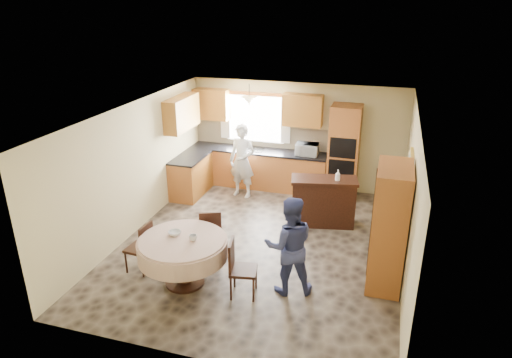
{
  "coord_description": "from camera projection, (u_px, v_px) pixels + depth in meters",
  "views": [
    {
      "loc": [
        2.04,
        -7.13,
        4.3
      ],
      "look_at": [
        -0.18,
        0.3,
        1.18
      ],
      "focal_mm": 32.0,
      "sensor_mm": 36.0,
      "label": 1
    }
  ],
  "objects": [
    {
      "name": "floor",
      "position": [
        261.0,
        244.0,
        8.49
      ],
      "size": [
        5.0,
        6.0,
        0.01
      ],
      "primitive_type": "cube",
      "color": "#6E5F4D",
      "rests_on": "ground"
    },
    {
      "name": "ceiling",
      "position": [
        261.0,
        113.0,
        7.55
      ],
      "size": [
        5.0,
        6.0,
        0.01
      ],
      "primitive_type": "cube",
      "color": "white",
      "rests_on": "wall_back"
    },
    {
      "name": "wall_back",
      "position": [
        296.0,
        136.0,
        10.69
      ],
      "size": [
        5.0,
        0.02,
        2.5
      ],
      "primitive_type": "cube",
      "color": "tan",
      "rests_on": "floor"
    },
    {
      "name": "wall_front",
      "position": [
        190.0,
        275.0,
        5.35
      ],
      "size": [
        5.0,
        0.02,
        2.5
      ],
      "primitive_type": "cube",
      "color": "tan",
      "rests_on": "floor"
    },
    {
      "name": "wall_left",
      "position": [
        135.0,
        168.0,
        8.69
      ],
      "size": [
        0.02,
        6.0,
        2.5
      ],
      "primitive_type": "cube",
      "color": "tan",
      "rests_on": "floor"
    },
    {
      "name": "wall_right",
      "position": [
        410.0,
        199.0,
        7.36
      ],
      "size": [
        0.02,
        6.0,
        2.5
      ],
      "primitive_type": "cube",
      "color": "tan",
      "rests_on": "floor"
    },
    {
      "name": "window",
      "position": [
        255.0,
        119.0,
        10.81
      ],
      "size": [
        1.4,
        0.03,
        1.1
      ],
      "primitive_type": "cube",
      "color": "white",
      "rests_on": "wall_back"
    },
    {
      "name": "curtain_left",
      "position": [
        225.0,
        115.0,
        10.94
      ],
      "size": [
        0.22,
        0.02,
        1.15
      ],
      "primitive_type": "cube",
      "color": "white",
      "rests_on": "wall_back"
    },
    {
      "name": "curtain_right",
      "position": [
        286.0,
        119.0,
        10.54
      ],
      "size": [
        0.22,
        0.02,
        1.15
      ],
      "primitive_type": "cube",
      "color": "white",
      "rests_on": "wall_back"
    },
    {
      "name": "base_cab_back",
      "position": [
        258.0,
        169.0,
        10.95
      ],
      "size": [
        3.3,
        0.6,
        0.88
      ],
      "primitive_type": "cube",
      "color": "#CA6C36",
      "rests_on": "floor"
    },
    {
      "name": "counter_back",
      "position": [
        258.0,
        151.0,
        10.78
      ],
      "size": [
        3.3,
        0.64,
        0.04
      ],
      "primitive_type": "cube",
      "color": "black",
      "rests_on": "base_cab_back"
    },
    {
      "name": "base_cab_left",
      "position": [
        191.0,
        176.0,
        10.51
      ],
      "size": [
        0.6,
        1.2,
        0.88
      ],
      "primitive_type": "cube",
      "color": "#CA6C36",
      "rests_on": "floor"
    },
    {
      "name": "counter_left",
      "position": [
        190.0,
        157.0,
        10.34
      ],
      "size": [
        0.64,
        1.2,
        0.04
      ],
      "primitive_type": "cube",
      "color": "black",
      "rests_on": "base_cab_left"
    },
    {
      "name": "backsplash",
      "position": [
        262.0,
        136.0,
        10.93
      ],
      "size": [
        3.3,
        0.02,
        0.55
      ],
      "primitive_type": "cube",
      "color": "beige",
      "rests_on": "wall_back"
    },
    {
      "name": "wall_cab_left",
      "position": [
        211.0,
        104.0,
        10.84
      ],
      "size": [
        0.85,
        0.33,
        0.72
      ],
      "primitive_type": "cube",
      "color": "#BE882F",
      "rests_on": "wall_back"
    },
    {
      "name": "wall_cab_right",
      "position": [
        302.0,
        110.0,
        10.25
      ],
      "size": [
        0.9,
        0.33,
        0.72
      ],
      "primitive_type": "cube",
      "color": "#BE882F",
      "rests_on": "wall_back"
    },
    {
      "name": "wall_cab_side",
      "position": [
        182.0,
        113.0,
        10.0
      ],
      "size": [
        0.33,
        1.2,
        0.72
      ],
      "primitive_type": "cube",
      "color": "#BE882F",
      "rests_on": "wall_left"
    },
    {
      "name": "oven_tower",
      "position": [
        344.0,
        152.0,
        10.18
      ],
      "size": [
        0.66,
        0.62,
        2.12
      ],
      "primitive_type": "cube",
      "color": "#CA6C36",
      "rests_on": "floor"
    },
    {
      "name": "oven_upper",
      "position": [
        343.0,
        148.0,
        9.83
      ],
      "size": [
        0.56,
        0.01,
        0.45
      ],
      "primitive_type": "cube",
      "color": "black",
      "rests_on": "oven_tower"
    },
    {
      "name": "oven_lower",
      "position": [
        341.0,
        170.0,
        10.01
      ],
      "size": [
        0.56,
        0.01,
        0.45
      ],
      "primitive_type": "cube",
      "color": "black",
      "rests_on": "oven_tower"
    },
    {
      "name": "pendant",
      "position": [
        249.0,
        101.0,
        10.18
      ],
      "size": [
        0.36,
        0.36,
        0.18
      ],
      "primitive_type": "cone",
      "rotation": [
        3.14,
        0.0,
        0.0
      ],
      "color": "beige",
      "rests_on": "ceiling"
    },
    {
      "name": "sideboard",
      "position": [
        323.0,
        203.0,
        9.1
      ],
      "size": [
        1.37,
        0.77,
        0.92
      ],
      "primitive_type": "cube",
      "rotation": [
        0.0,
        0.0,
        0.2
      ],
      "color": "#33160E",
      "rests_on": "floor"
    },
    {
      "name": "space_heater",
      "position": [
        384.0,
        251.0,
        7.79
      ],
      "size": [
        0.4,
        0.3,
        0.51
      ],
      "primitive_type": "cube",
      "rotation": [
        0.0,
        0.0,
        0.12
      ],
      "color": "black",
      "rests_on": "floor"
    },
    {
      "name": "cupboard",
      "position": [
        389.0,
        226.0,
        7.06
      ],
      "size": [
        0.51,
        1.03,
        1.97
      ],
      "primitive_type": "cube",
      "color": "#CA6C36",
      "rests_on": "floor"
    },
    {
      "name": "dining_table",
      "position": [
        183.0,
        249.0,
        7.12
      ],
      "size": [
        1.41,
        1.41,
        0.8
      ],
      "color": "#33160E",
      "rests_on": "floor"
    },
    {
      "name": "chair_left",
      "position": [
        142.0,
        245.0,
        7.5
      ],
      "size": [
        0.41,
        0.41,
        0.88
      ],
      "rotation": [
        0.0,
        0.0,
        -1.66
      ],
      "color": "#33160E",
      "rests_on": "floor"
    },
    {
      "name": "chair_back",
      "position": [
        211.0,
        231.0,
        7.91
      ],
      "size": [
        0.52,
        0.52,
        0.91
      ],
      "rotation": [
        0.0,
        0.0,
        3.54
      ],
      "color": "#33160E",
      "rests_on": "floor"
    },
    {
      "name": "chair_right",
      "position": [
        239.0,
        265.0,
        6.9
      ],
      "size": [
        0.46,
        0.46,
        0.92
      ],
      "rotation": [
        0.0,
        0.0,
        1.75
      ],
      "color": "#33160E",
      "rests_on": "floor"
    },
    {
      "name": "framed_picture",
      "position": [
        410.0,
        167.0,
        7.58
      ],
      "size": [
        0.06,
        0.62,
        0.51
      ],
      "color": "gold",
      "rests_on": "wall_right"
    },
    {
      "name": "microwave",
      "position": [
        307.0,
        149.0,
        10.36
      ],
      "size": [
        0.51,
        0.35,
        0.28
      ],
      "primitive_type": "imported",
      "rotation": [
        0.0,
        0.0,
        0.02
      ],
      "color": "silver",
      "rests_on": "counter_back"
    },
    {
      "name": "person_sink",
      "position": [
        242.0,
        161.0,
        10.26
      ],
      "size": [
        0.68,
        0.51,
        1.7
      ],
      "primitive_type": "imported",
      "rotation": [
        0.0,
        0.0,
        -0.17
      ],
      "color": "silver",
      "rests_on": "floor"
    },
    {
      "name": "person_dining",
      "position": [
        289.0,
        246.0,
        6.88
      ],
      "size": [
        0.93,
        0.82,
        1.59
      ],
      "primitive_type": "imported",
      "rotation": [
        0.0,
        0.0,
        3.48
      ],
      "color": "navy",
      "rests_on": "floor"
    },
    {
      "name": "bowl_sideboard",
      "position": [
        307.0,
        178.0,
        9.01
      ],
      "size": [
        0.3,
        0.3,
        0.06
      ],
      "primitive_type": "imported",
      "rotation": [
        0.0,
        0.0,
        0.29
      ],
      "color": "#B2B2B2",
      "rests_on": "sideboard"
    },
    {
      "name": "bottle_sideboard",
      "position": [
        338.0,
        177.0,
        8.81
      ],
      "size": [
        0.13,
        0.13,
        0.27
      ],
      "primitive_type": "imported",
      "rotation": [
        0.0,
        0.0,
        0.28
      ],
      "color": "silver",
      "rests_on": "sideboard"
    },
    {
      "name": "cup_table",
      "position": [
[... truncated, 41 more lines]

